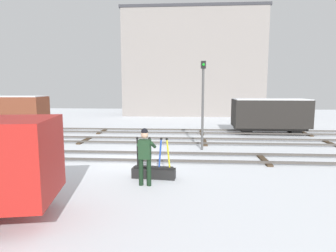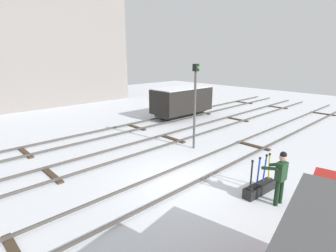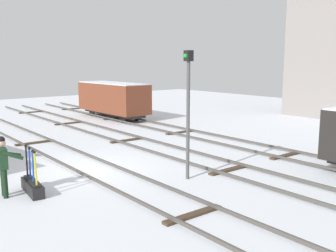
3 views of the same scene
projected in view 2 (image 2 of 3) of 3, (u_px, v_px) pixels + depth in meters
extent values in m
plane|color=silver|center=(179.00, 181.00, 10.42)|extent=(60.00, 60.00, 0.00)
cube|color=#4C4742|center=(193.00, 184.00, 9.88)|extent=(44.00, 0.07, 0.10)
cube|color=#4C4742|center=(167.00, 172.00, 10.89)|extent=(44.00, 0.07, 0.10)
cube|color=#423323|center=(253.00, 146.00, 14.32)|extent=(0.24, 1.94, 0.08)
cube|color=#423323|center=(323.00, 114.00, 22.14)|extent=(0.24, 1.94, 0.08)
cube|color=#4C4742|center=(131.00, 156.00, 12.64)|extent=(44.00, 0.07, 0.10)
cube|color=#4C4742|center=(115.00, 148.00, 13.64)|extent=(44.00, 0.07, 0.10)
cube|color=#423323|center=(52.00, 175.00, 10.82)|extent=(0.24, 1.94, 0.08)
cube|color=#423323|center=(172.00, 139.00, 15.51)|extent=(0.24, 1.94, 0.08)
cube|color=#423323|center=(237.00, 119.00, 20.20)|extent=(0.24, 1.94, 0.08)
cube|color=#423323|center=(277.00, 107.00, 24.89)|extent=(0.24, 1.94, 0.08)
cube|color=#4C4742|center=(95.00, 139.00, 15.13)|extent=(44.00, 0.07, 0.10)
cube|color=#4C4742|center=(83.00, 134.00, 16.13)|extent=(44.00, 0.07, 0.10)
cube|color=#423323|center=(25.00, 153.00, 13.31)|extent=(0.24, 1.94, 0.08)
cube|color=#423323|center=(136.00, 127.00, 18.00)|extent=(0.24, 1.94, 0.08)
cube|color=#423323|center=(201.00, 112.00, 22.69)|extent=(0.24, 1.94, 0.08)
cube|color=#423323|center=(244.00, 102.00, 27.38)|extent=(0.24, 1.94, 0.08)
cube|color=black|center=(259.00, 189.00, 9.41)|extent=(1.55, 0.51, 0.36)
cube|color=black|center=(260.00, 184.00, 9.35)|extent=(1.38, 0.33, 0.06)
cylinder|color=black|center=(251.00, 175.00, 8.88)|extent=(0.07, 0.06, 1.05)
sphere|color=black|center=(253.00, 161.00, 8.74)|extent=(0.09, 0.09, 0.09)
cylinder|color=#1E47B7|center=(258.00, 172.00, 9.13)|extent=(0.11, 0.07, 1.05)
sphere|color=black|center=(260.00, 158.00, 9.00)|extent=(0.09, 0.09, 0.09)
cylinder|color=#1E47B7|center=(265.00, 169.00, 9.36)|extent=(0.14, 0.07, 1.05)
sphere|color=black|center=(267.00, 155.00, 9.25)|extent=(0.09, 0.09, 0.09)
cylinder|color=yellow|center=(269.00, 167.00, 9.53)|extent=(0.16, 0.07, 1.05)
sphere|color=black|center=(270.00, 154.00, 9.36)|extent=(0.09, 0.09, 0.09)
cylinder|color=black|center=(277.00, 193.00, 8.60)|extent=(0.15, 0.15, 0.88)
cylinder|color=black|center=(281.00, 191.00, 8.75)|extent=(0.15, 0.15, 0.88)
cube|color=#1E3D23|center=(281.00, 171.00, 8.48)|extent=(0.40, 0.28, 0.63)
sphere|color=tan|center=(283.00, 158.00, 8.35)|extent=(0.24, 0.24, 0.24)
sphere|color=black|center=(283.00, 155.00, 8.32)|extent=(0.22, 0.22, 0.22)
cylinder|color=#1E3D23|center=(270.00, 168.00, 8.55)|extent=(0.17, 0.60, 0.26)
cylinder|color=#1E3D23|center=(277.00, 164.00, 8.78)|extent=(0.17, 0.59, 0.34)
cylinder|color=#4C4C4C|center=(195.00, 111.00, 13.52)|extent=(0.12, 0.12, 4.07)
cube|color=black|center=(196.00, 68.00, 12.94)|extent=(0.24, 0.24, 0.36)
sphere|color=green|center=(198.00, 68.00, 12.85)|extent=(0.14, 0.14, 0.14)
cube|color=gray|center=(47.00, 46.00, 25.89)|extent=(15.33, 5.42, 11.38)
cube|color=#2D2B28|center=(182.00, 112.00, 20.96)|extent=(4.66, 1.38, 0.20)
cube|color=black|center=(182.00, 100.00, 20.69)|extent=(4.91, 2.28, 1.83)
cube|color=white|center=(182.00, 88.00, 20.45)|extent=(4.82, 2.19, 0.06)
cylinder|color=black|center=(173.00, 117.00, 19.48)|extent=(0.70, 0.10, 0.70)
cylinder|color=black|center=(162.00, 115.00, 20.35)|extent=(0.70, 0.10, 0.70)
cylinder|color=black|center=(200.00, 111.00, 21.59)|extent=(0.70, 0.10, 0.70)
cylinder|color=black|center=(189.00, 109.00, 22.46)|extent=(0.70, 0.10, 0.70)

